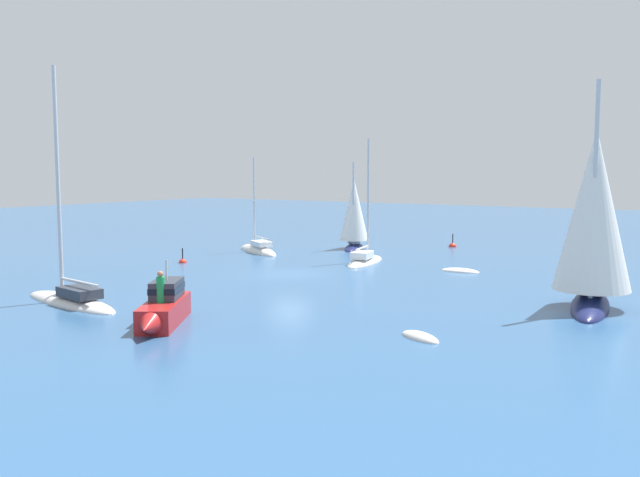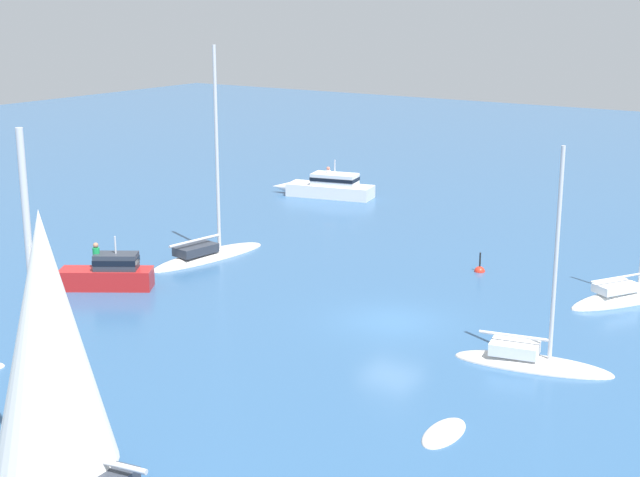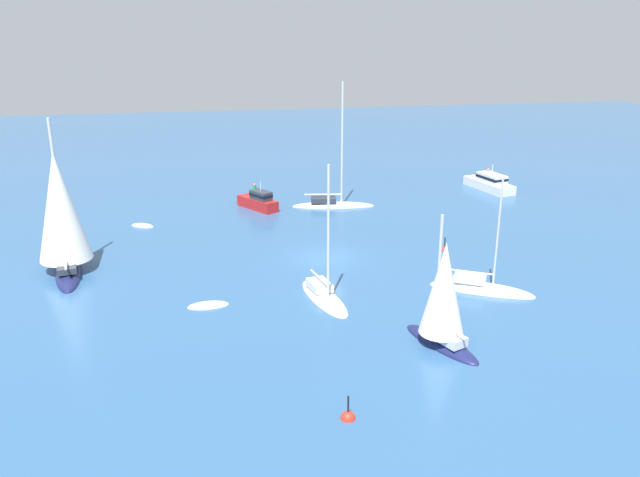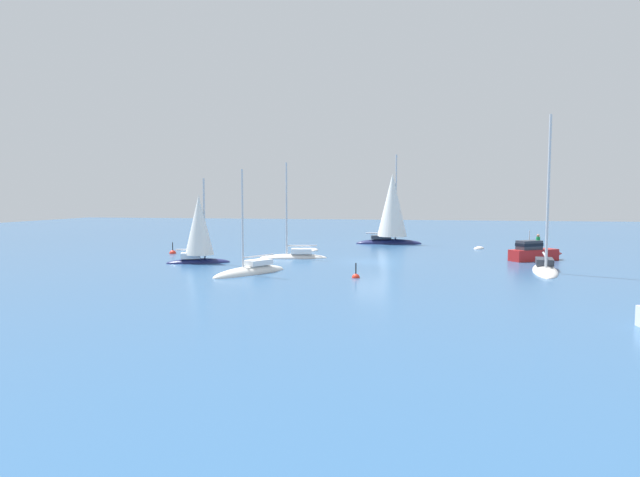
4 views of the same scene
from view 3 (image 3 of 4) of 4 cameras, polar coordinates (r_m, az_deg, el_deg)
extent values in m
plane|color=#2D5684|center=(43.27, 0.42, -1.79)|extent=(160.00, 160.00, 0.00)
ellipsoid|color=silver|center=(37.02, 0.37, -5.47)|extent=(2.72, 5.95, 0.73)
cube|color=white|center=(37.36, -0.04, -4.24)|extent=(1.43, 1.91, 0.44)
cylinder|color=silver|center=(34.99, 0.76, 0.51)|extent=(0.15, 0.15, 7.74)
cylinder|color=silver|center=(37.21, -0.06, -3.56)|extent=(0.65, 2.56, 0.12)
ellipsoid|color=#191E4C|center=(43.94, -21.78, -2.87)|extent=(2.76, 7.47, 1.08)
cube|color=#2D333D|center=(42.87, -21.91, -2.36)|extent=(1.46, 2.34, 0.38)
cylinder|color=silver|center=(43.13, -22.60, 3.92)|extent=(0.19, 0.19, 9.32)
cylinder|color=silver|center=(42.69, -21.98, -1.83)|extent=(0.68, 3.27, 0.15)
cone|color=white|center=(42.95, -22.47, 2.68)|extent=(3.77, 3.77, 6.99)
ellipsoid|color=silver|center=(55.65, 1.20, 2.93)|extent=(7.39, 2.73, 0.77)
cube|color=#2D333D|center=(55.45, 0.31, 3.53)|extent=(2.32, 1.46, 0.44)
cylinder|color=silver|center=(54.44, 2.01, 8.58)|extent=(0.18, 0.18, 10.35)
cylinder|color=silver|center=(55.32, 0.27, 4.00)|extent=(3.24, 0.64, 0.14)
ellipsoid|color=silver|center=(39.27, 14.40, -4.62)|extent=(6.11, 4.40, 1.05)
cube|color=white|center=(39.05, 13.40, -3.54)|extent=(2.12, 1.82, 0.37)
cylinder|color=silver|center=(37.93, 15.79, 0.52)|extent=(0.12, 0.12, 6.51)
cylinder|color=silver|center=(38.90, 13.40, -2.95)|extent=(2.47, 1.51, 0.10)
cube|color=white|center=(63.49, 15.03, 4.68)|extent=(3.06, 6.01, 0.84)
cone|color=white|center=(66.22, 13.15, 5.39)|extent=(1.13, 1.58, 0.84)
cube|color=silver|center=(63.07, 15.27, 5.32)|extent=(2.10, 3.25, 0.77)
cube|color=black|center=(63.06, 15.27, 5.35)|extent=(2.15, 3.30, 0.24)
cylinder|color=silver|center=(62.88, 15.33, 6.07)|extent=(0.08, 0.08, 0.93)
cylinder|color=white|center=(63.23, 14.92, 5.49)|extent=(0.32, 0.32, 1.01)
sphere|color=#C16E59|center=(63.10, 14.97, 6.04)|extent=(0.24, 0.24, 0.24)
ellipsoid|color=silver|center=(52.04, -15.75, 1.08)|extent=(2.06, 1.56, 0.47)
ellipsoid|color=silver|center=(36.67, -10.07, -6.02)|extent=(2.39, 1.17, 0.42)
ellipsoid|color=#191E4C|center=(32.58, 10.90, -9.41)|extent=(3.12, 5.10, 0.72)
cube|color=silver|center=(31.94, 11.71, -8.87)|extent=(1.43, 1.73, 0.46)
cylinder|color=silver|center=(31.42, 10.67, -3.40)|extent=(0.16, 0.16, 6.31)
cylinder|color=silver|center=(31.71, 11.80, -8.11)|extent=(0.97, 2.11, 0.13)
cone|color=white|center=(31.35, 11.12, -4.45)|extent=(2.92, 2.92, 4.73)
cube|color=#B21E1E|center=(55.09, -5.66, 3.18)|extent=(3.36, 4.23, 0.93)
cone|color=#B21E1E|center=(57.07, -7.27, 3.67)|extent=(1.35, 1.38, 0.93)
cube|color=#2D333D|center=(54.49, -5.36, 3.92)|extent=(1.91, 2.18, 0.74)
cube|color=black|center=(54.48, -5.37, 3.96)|extent=(1.97, 2.24, 0.24)
cylinder|color=silver|center=(54.30, -5.39, 4.71)|extent=(0.08, 0.08, 0.82)
cylinder|color=#19994C|center=(55.16, -5.93, 4.23)|extent=(0.32, 0.32, 1.00)
sphere|color=#B17658|center=(55.01, -5.96, 4.85)|extent=(0.24, 0.24, 0.24)
sphere|color=red|center=(45.65, 11.18, -1.04)|extent=(0.53, 0.53, 0.53)
cylinder|color=black|center=(45.45, 11.23, -0.31)|extent=(0.08, 0.08, 0.70)
sphere|color=red|center=(26.71, 2.55, -15.94)|extent=(0.62, 0.62, 0.62)
cylinder|color=black|center=(26.33, 2.57, -14.73)|extent=(0.08, 0.08, 0.73)
camera|label=1|loc=(73.52, -22.78, 10.20)|focal=37.73mm
camera|label=2|loc=(32.63, -58.41, 6.02)|focal=52.16mm
camera|label=4|loc=(67.31, 37.77, 6.32)|focal=29.62mm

